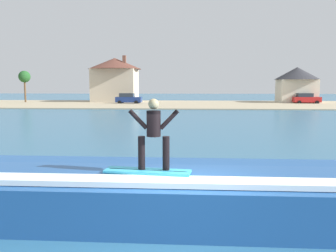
# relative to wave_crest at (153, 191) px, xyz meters

# --- Properties ---
(ground_plane) EXTENTS (260.00, 260.00, 0.00)m
(ground_plane) POSITION_rel_wave_crest_xyz_m (0.72, -1.42, -0.55)
(ground_plane) COLOR #2D6386
(wave_crest) EXTENTS (10.57, 3.47, 1.16)m
(wave_crest) POSITION_rel_wave_crest_xyz_m (0.00, 0.00, 0.00)
(wave_crest) COLOR #215295
(wave_crest) RESTS_ON ground_plane
(surfboard) EXTENTS (2.00, 0.71, 0.06)m
(surfboard) POSITION_rel_wave_crest_xyz_m (-0.06, -0.57, 0.64)
(surfboard) COLOR #33A5CC
(surfboard) RESTS_ON wave_crest
(surfer) EXTENTS (1.15, 0.32, 1.62)m
(surfer) POSITION_rel_wave_crest_xyz_m (0.08, -0.51, 1.57)
(surfer) COLOR black
(surfer) RESTS_ON surfboard
(shoreline_bank) EXTENTS (120.00, 24.74, 0.15)m
(shoreline_bank) POSITION_rel_wave_crest_xyz_m (0.72, 49.56, -0.47)
(shoreline_bank) COLOR tan
(shoreline_bank) RESTS_ON ground_plane
(car_near_shore) EXTENTS (4.33, 2.22, 1.86)m
(car_near_shore) POSITION_rel_wave_crest_xyz_m (-9.73, 50.49, 0.40)
(car_near_shore) COLOR navy
(car_near_shore) RESTS_ON ground_plane
(car_far_shore) EXTENTS (4.48, 2.19, 1.86)m
(car_far_shore) POSITION_rel_wave_crest_xyz_m (20.44, 52.49, 0.40)
(car_far_shore) COLOR red
(car_far_shore) RESTS_ON ground_plane
(house_with_chimney) EXTENTS (9.92, 9.92, 8.63)m
(house_with_chimney) POSITION_rel_wave_crest_xyz_m (-13.37, 56.88, 4.18)
(house_with_chimney) COLOR beige
(house_with_chimney) RESTS_ON ground_plane
(house_gabled_white) EXTENTS (7.83, 7.83, 6.40)m
(house_gabled_white) POSITION_rel_wave_crest_xyz_m (19.72, 55.64, 3.15)
(house_gabled_white) COLOR beige
(house_gabled_white) RESTS_ON ground_plane
(tree_tall_bare) EXTENTS (2.08, 2.08, 5.77)m
(tree_tall_bare) POSITION_rel_wave_crest_xyz_m (-28.86, 52.70, 4.06)
(tree_tall_bare) COLOR brown
(tree_tall_bare) RESTS_ON ground_plane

